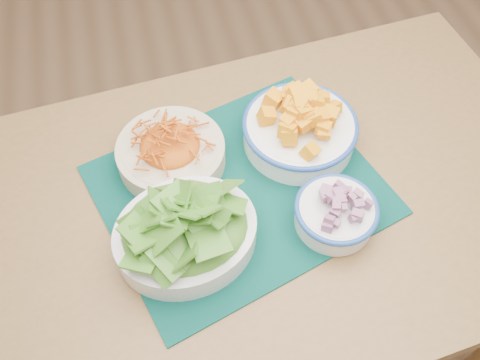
{
  "coord_description": "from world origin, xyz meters",
  "views": [
    {
      "loc": [
        -0.34,
        -0.69,
        1.61
      ],
      "look_at": [
        -0.2,
        -0.13,
        0.78
      ],
      "focal_mm": 40.0,
      "sensor_mm": 36.0,
      "label": 1
    }
  ],
  "objects_px": {
    "lettuce_bowl": "(185,227)",
    "squash_bowl": "(300,124)",
    "carrot_bowl": "(170,149)",
    "placemat": "(240,189)",
    "onion_bowl": "(336,211)",
    "table": "(282,218)"
  },
  "relations": [
    {
      "from": "lettuce_bowl",
      "to": "squash_bowl",
      "type": "bearing_deg",
      "value": 23.81
    },
    {
      "from": "carrot_bowl",
      "to": "lettuce_bowl",
      "type": "bearing_deg",
      "value": -90.94
    },
    {
      "from": "placemat",
      "to": "squash_bowl",
      "type": "distance_m",
      "value": 0.18
    },
    {
      "from": "carrot_bowl",
      "to": "onion_bowl",
      "type": "distance_m",
      "value": 0.34
    },
    {
      "from": "lettuce_bowl",
      "to": "onion_bowl",
      "type": "distance_m",
      "value": 0.27
    },
    {
      "from": "placemat",
      "to": "carrot_bowl",
      "type": "xyz_separation_m",
      "value": [
        -0.12,
        0.1,
        0.04
      ]
    },
    {
      "from": "carrot_bowl",
      "to": "table",
      "type": "bearing_deg",
      "value": -30.13
    },
    {
      "from": "table",
      "to": "onion_bowl",
      "type": "height_order",
      "value": "onion_bowl"
    },
    {
      "from": "table",
      "to": "placemat",
      "type": "height_order",
      "value": "placemat"
    },
    {
      "from": "carrot_bowl",
      "to": "lettuce_bowl",
      "type": "xyz_separation_m",
      "value": [
        -0.0,
        -0.19,
        0.02
      ]
    },
    {
      "from": "onion_bowl",
      "to": "table",
      "type": "bearing_deg",
      "value": 126.18
    },
    {
      "from": "carrot_bowl",
      "to": "squash_bowl",
      "type": "bearing_deg",
      "value": -1.67
    },
    {
      "from": "table",
      "to": "onion_bowl",
      "type": "relative_size",
      "value": 6.48
    },
    {
      "from": "table",
      "to": "lettuce_bowl",
      "type": "xyz_separation_m",
      "value": [
        -0.21,
        -0.07,
        0.17
      ]
    },
    {
      "from": "placemat",
      "to": "lettuce_bowl",
      "type": "height_order",
      "value": "lettuce_bowl"
    },
    {
      "from": "carrot_bowl",
      "to": "squash_bowl",
      "type": "relative_size",
      "value": 0.93
    },
    {
      "from": "placemat",
      "to": "onion_bowl",
      "type": "relative_size",
      "value": 2.74
    },
    {
      "from": "placemat",
      "to": "squash_bowl",
      "type": "height_order",
      "value": "squash_bowl"
    },
    {
      "from": "squash_bowl",
      "to": "onion_bowl",
      "type": "bearing_deg",
      "value": -87.8
    },
    {
      "from": "table",
      "to": "lettuce_bowl",
      "type": "height_order",
      "value": "lettuce_bowl"
    },
    {
      "from": "carrot_bowl",
      "to": "lettuce_bowl",
      "type": "height_order",
      "value": "lettuce_bowl"
    },
    {
      "from": "carrot_bowl",
      "to": "squash_bowl",
      "type": "xyz_separation_m",
      "value": [
        0.26,
        -0.01,
        0.01
      ]
    }
  ]
}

